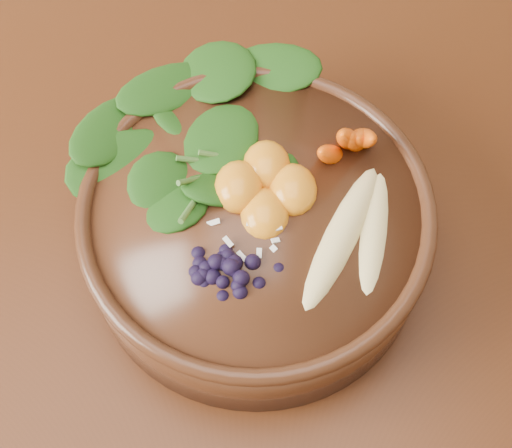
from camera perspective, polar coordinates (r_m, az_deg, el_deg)
The scene contains 7 objects.
stoneware_bowl at distance 0.56m, azimuth 0.00°, elevation -0.49°, with size 0.27×0.27×0.07m, color #472615.
kale_heap at distance 0.55m, azimuth -2.19°, elevation 8.41°, with size 0.18×0.16×0.04m, color #1E4F12, non-canonical shape.
carrot_cluster at distance 0.53m, azimuth 7.58°, elevation 8.20°, with size 0.06×0.06×0.07m, color #FF5B07, non-canonical shape.
banana_halves at distance 0.51m, azimuth 8.31°, elevation -0.10°, with size 0.09×0.14×0.03m.
mandarin_cluster at distance 0.52m, azimuth 0.80°, elevation 3.58°, with size 0.08×0.09×0.03m, color orange, non-canonical shape.
blueberry_pile at distance 0.49m, azimuth -1.86°, elevation -3.00°, with size 0.12×0.09×0.04m, color black, non-canonical shape.
coconut_flakes at distance 0.52m, azimuth -0.49°, elevation -0.18°, with size 0.09×0.06×0.01m, color white, non-canonical shape.
Camera 1 is at (0.29, -0.21, 1.28)m, focal length 50.00 mm.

